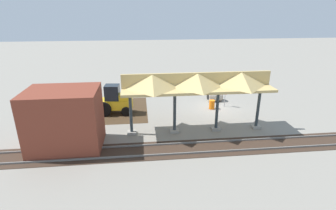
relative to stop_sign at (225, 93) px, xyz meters
The scene contains 10 objects.
ground_plane 1.83m from the stop_sign, 14.36° to the left, with size 120.00×120.00×0.00m, color gray.
dirt_work_zone 12.79m from the stop_sign, ahead, with size 9.59×7.00×0.01m, color #42301E.
platform_canopy 7.13m from the stop_sign, 51.68° to the left, with size 11.59×3.20×4.90m.
rail_tracks 8.25m from the stop_sign, 82.46° to the left, with size 60.00×2.58×0.15m.
stop_sign is the anchor object (origin of this frame).
backhoe 11.08m from the stop_sign, ahead, with size 5.42×1.94×2.82m.
dirt_mound 14.62m from the stop_sign, ahead, with size 5.35×5.35×2.32m, color #42301E.
concrete_pipe 2.08m from the stop_sign, 73.17° to the right, with size 1.63×1.25×1.08m.
brick_utility_building 15.43m from the stop_sign, 26.30° to the left, with size 4.88×3.66×4.33m, color brown.
traffic_barrel 1.82m from the stop_sign, 17.48° to the left, with size 0.56×0.56×0.90m, color orange.
Camera 1 is at (7.37, 24.06, 9.54)m, focal length 28.00 mm.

